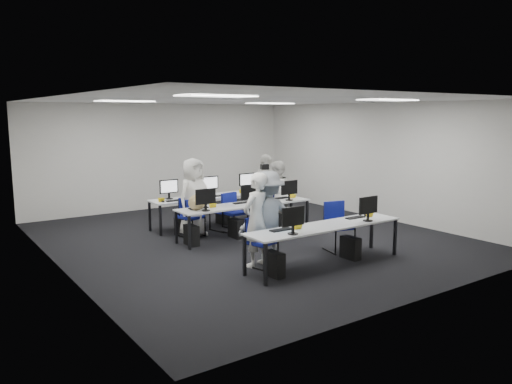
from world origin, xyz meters
TOP-DOWN VIEW (x-y plane):
  - room at (0.00, 0.00)m, footprint 9.00×9.02m
  - ceiling_panels at (0.00, 0.00)m, footprint 5.20×4.60m
  - desk_front at (0.00, -2.40)m, footprint 3.20×0.70m
  - desk_mid at (0.00, 0.20)m, footprint 3.20×0.70m
  - desk_back at (0.00, 1.60)m, footprint 3.20×0.70m
  - equipment_front at (-0.19, -2.42)m, footprint 2.51×0.41m
  - equipment_mid at (-0.19, 0.18)m, footprint 2.91×0.41m
  - equipment_back at (0.19, 1.62)m, footprint 2.91×0.41m
  - chair_0 at (-1.00, -1.82)m, footprint 0.53×0.56m
  - chair_1 at (0.86, -1.87)m, footprint 0.58×0.61m
  - chair_2 at (-0.99, 0.87)m, footprint 0.54×0.56m
  - chair_3 at (0.00, 0.66)m, footprint 0.49×0.53m
  - chair_4 at (1.21, 0.73)m, footprint 0.46×0.50m
  - chair_5 at (-1.03, 1.01)m, footprint 0.51×0.54m
  - chair_6 at (-0.11, 0.98)m, footprint 0.54×0.57m
  - chair_7 at (1.26, 1.07)m, footprint 0.60×0.63m
  - handbag at (-1.20, 0.22)m, footprint 0.40×0.26m
  - student_0 at (-1.06, -1.74)m, footprint 0.71×0.56m
  - student_1 at (1.25, 0.70)m, footprint 0.94×0.84m
  - student_2 at (-0.92, 0.88)m, footprint 0.98×0.78m
  - student_3 at (1.22, 1.15)m, footprint 1.08×0.68m
  - photographer at (-0.77, -1.70)m, footprint 1.22×0.88m
  - dslr_camera at (-0.72, -1.53)m, footprint 0.18×0.21m

SIDE VIEW (x-z plane):
  - chair_4 at x=1.21m, z-range -0.15..0.68m
  - chair_5 at x=-1.03m, z-range -0.16..0.69m
  - chair_2 at x=-0.99m, z-range -0.16..0.71m
  - chair_0 at x=-1.00m, z-range -0.16..0.72m
  - chair_3 at x=0.00m, z-range -0.17..0.73m
  - chair_6 at x=-0.11m, z-range -0.17..0.75m
  - chair_1 at x=0.86m, z-range -0.18..0.79m
  - chair_7 at x=1.26m, z-range -0.18..0.80m
  - equipment_mid at x=-0.19m, z-range -0.24..0.95m
  - equipment_back at x=0.19m, z-range -0.24..0.95m
  - equipment_front at x=-0.19m, z-range -0.24..0.95m
  - desk_front at x=0.00m, z-range 0.32..1.05m
  - desk_mid at x=0.00m, z-range 0.32..1.05m
  - desk_back at x=0.00m, z-range 0.32..1.05m
  - student_1 at x=1.25m, z-range 0.00..1.58m
  - student_0 at x=-1.06m, z-range 0.00..1.69m
  - photographer at x=-0.77m, z-range 0.00..1.70m
  - student_3 at x=1.22m, z-range 0.00..1.71m
  - student_2 at x=-0.92m, z-range 0.00..1.75m
  - handbag at x=-1.20m, z-range 0.73..1.05m
  - room at x=0.00m, z-range 0.00..3.00m
  - dslr_camera at x=-0.72m, z-range 1.71..1.81m
  - ceiling_panels at x=0.00m, z-range 2.98..2.99m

